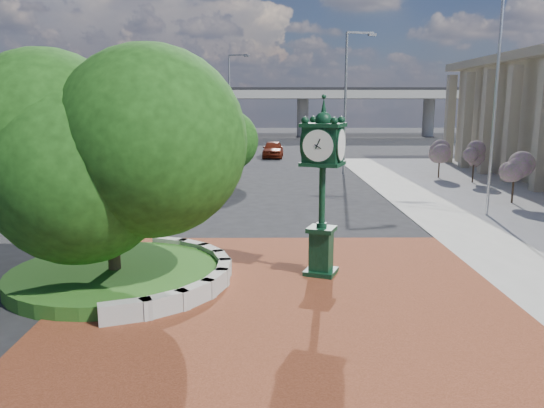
{
  "coord_description": "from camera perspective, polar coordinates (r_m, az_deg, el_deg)",
  "views": [
    {
      "loc": [
        -0.48,
        -14.98,
        5.18
      ],
      "look_at": [
        -0.36,
        1.5,
        2.05
      ],
      "focal_mm": 35.0,
      "sensor_mm": 36.0,
      "label": 1
    }
  ],
  "objects": [
    {
      "name": "ground",
      "position": [
        15.86,
        1.37,
        -8.3
      ],
      "size": [
        200.0,
        200.0,
        0.0
      ],
      "primitive_type": "plane",
      "color": "black",
      "rests_on": "ground"
    },
    {
      "name": "plaza",
      "position": [
        14.91,
        1.49,
        -9.48
      ],
      "size": [
        12.0,
        12.0,
        0.04
      ],
      "primitive_type": "cube",
      "color": "brown",
      "rests_on": "ground"
    },
    {
      "name": "planter_wall",
      "position": [
        15.92,
        -8.5,
        -7.32
      ],
      "size": [
        2.96,
        6.77,
        0.54
      ],
      "color": "#9E9B93",
      "rests_on": "ground"
    },
    {
      "name": "grass_bed",
      "position": [
        16.42,
        -16.5,
        -7.35
      ],
      "size": [
        6.1,
        6.1,
        0.4
      ],
      "primitive_type": "cylinder",
      "color": "#144816",
      "rests_on": "ground"
    },
    {
      "name": "overpass",
      "position": [
        84.99,
        -0.25,
        11.69
      ],
      "size": [
        90.0,
        12.0,
        7.5
      ],
      "color": "#9E9B93",
      "rests_on": "ground"
    },
    {
      "name": "tree_planter",
      "position": [
        15.71,
        -17.19,
        4.98
      ],
      "size": [
        5.2,
        5.2,
        6.33
      ],
      "color": "#38281C",
      "rests_on": "ground"
    },
    {
      "name": "tree_street",
      "position": [
        33.22,
        -6.55,
        7.35
      ],
      "size": [
        4.4,
        4.4,
        5.45
      ],
      "color": "#38281C",
      "rests_on": "ground"
    },
    {
      "name": "post_clock",
      "position": [
        15.8,
        5.44,
        2.57
      ],
      "size": [
        1.37,
        1.37,
        5.35
      ],
      "color": "black",
      "rests_on": "ground"
    },
    {
      "name": "parked_car",
      "position": [
        51.58,
        0.1,
        5.92
      ],
      "size": [
        2.21,
        4.9,
        1.63
      ],
      "primitive_type": "imported",
      "rotation": [
        0.0,
        0.0,
        -0.06
      ],
      "color": "#5F1C0D",
      "rests_on": "ground"
    },
    {
      "name": "flagpole_a",
      "position": [
        26.33,
        22.97,
        11.29
      ],
      "size": [
        1.77,
        0.2,
        11.32
      ],
      "color": "silver",
      "rests_on": "ground"
    },
    {
      "name": "street_lamp_near",
      "position": [
        39.53,
        8.26,
        11.82
      ],
      "size": [
        2.26,
        0.72,
        10.19
      ],
      "color": "slate",
      "rests_on": "ground"
    },
    {
      "name": "street_lamp_far",
      "position": [
        55.72,
        -4.36,
        11.48
      ],
      "size": [
        2.19,
        0.89,
        10.05
      ],
      "color": "slate",
      "rests_on": "ground"
    },
    {
      "name": "shrub_near",
      "position": [
        30.34,
        24.6,
        3.0
      ],
      "size": [
        1.2,
        1.2,
        2.2
      ],
      "color": "#38281C",
      "rests_on": "ground"
    },
    {
      "name": "shrub_mid",
      "position": [
        37.25,
        20.89,
        4.54
      ],
      "size": [
        1.2,
        1.2,
        2.2
      ],
      "color": "#38281C",
      "rests_on": "ground"
    },
    {
      "name": "shrub_far",
      "position": [
        38.95,
        17.58,
        4.99
      ],
      "size": [
        1.2,
        1.2,
        2.2
      ],
      "color": "#38281C",
      "rests_on": "ground"
    }
  ]
}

